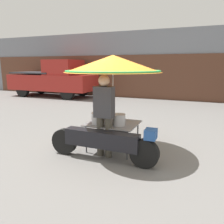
% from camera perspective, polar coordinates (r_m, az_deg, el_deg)
% --- Properties ---
extents(ground_plane, '(36.00, 36.00, 0.00)m').
position_cam_1_polar(ground_plane, '(4.70, -1.37, -10.83)').
color(ground_plane, slate).
extents(shopfront_building, '(28.00, 2.06, 3.69)m').
position_cam_1_polar(shopfront_building, '(13.13, 14.89, 11.74)').
color(shopfront_building, gray).
rests_on(shopfront_building, ground).
extents(vendor_motorcycle_cart, '(2.25, 2.00, 2.04)m').
position_cam_1_polar(vendor_motorcycle_cart, '(4.51, -0.04, 9.38)').
color(vendor_motorcycle_cart, black).
rests_on(vendor_motorcycle_cart, ground).
extents(vendor_person, '(0.38, 0.22, 1.65)m').
position_cam_1_polar(vendor_person, '(4.33, -2.06, 0.07)').
color(vendor_person, '#4C473D').
rests_on(vendor_person, ground).
extents(pickup_truck, '(5.18, 1.93, 2.14)m').
position_cam_1_polar(pickup_truck, '(13.47, -14.82, 8.29)').
color(pickup_truck, black).
rests_on(pickup_truck, ground).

